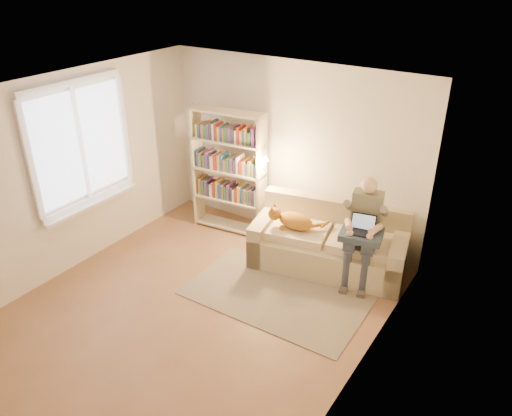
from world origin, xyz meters
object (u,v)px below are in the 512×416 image
Objects in this scene: sofa at (329,245)px; person at (364,225)px; laptop at (360,227)px; bookshelf at (229,166)px; cat at (292,220)px.

person is at bearing -18.81° from sofa.
sofa is at bearing 161.19° from person.
laptop is 2.22m from bookshelf.
sofa is 1.15× the size of bookshelf.
laptop is at bearing -32.40° from sofa.
bookshelf reaches higher than person.
sofa is 0.68m from person.
person is at bearing 74.30° from laptop.
bookshelf is (-2.19, 0.26, 0.23)m from laptop.
person is 0.74× the size of bookshelf.
person is 2.22m from bookshelf.
laptop is at bearing -8.43° from cat.
cat is at bearing 178.60° from person.
person is 0.95m from cat.
bookshelf is (-2.20, 0.14, 0.25)m from person.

